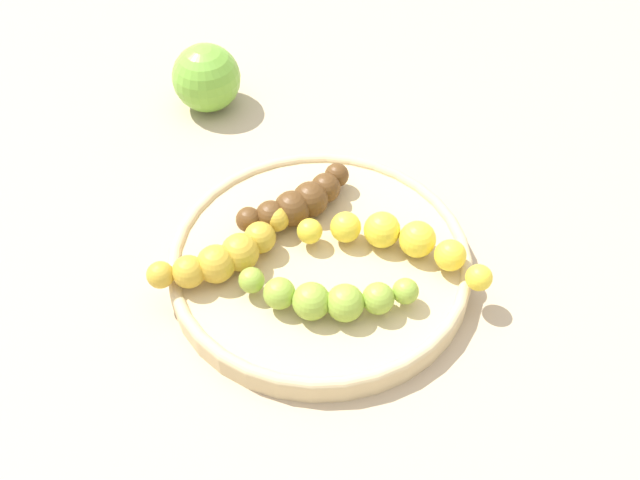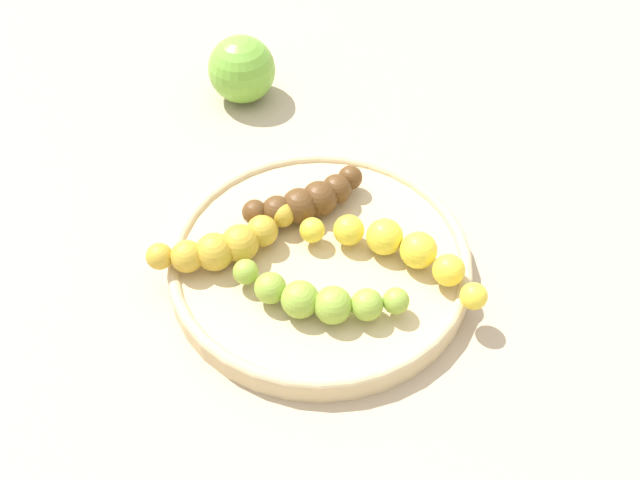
# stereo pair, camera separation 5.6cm
# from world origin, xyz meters

# --- Properties ---
(ground_plane) EXTENTS (2.40, 2.40, 0.00)m
(ground_plane) POSITION_xyz_m (0.00, 0.00, 0.00)
(ground_plane) COLOR tan
(fruit_bowl) EXTENTS (0.24, 0.24, 0.02)m
(fruit_bowl) POSITION_xyz_m (0.00, 0.00, 0.01)
(fruit_bowl) COLOR #D1B784
(fruit_bowl) RESTS_ON ground_plane
(banana_overripe) EXTENTS (0.11, 0.05, 0.03)m
(banana_overripe) POSITION_xyz_m (0.03, 0.04, 0.03)
(banana_overripe) COLOR #593819
(banana_overripe) RESTS_ON fruit_bowl
(banana_spotted) EXTENTS (0.12, 0.06, 0.03)m
(banana_spotted) POSITION_xyz_m (-0.05, 0.05, 0.03)
(banana_spotted) COLOR gold
(banana_spotted) RESTS_ON fruit_bowl
(banana_green) EXTENTS (0.08, 0.12, 0.03)m
(banana_green) POSITION_xyz_m (-0.04, -0.04, 0.03)
(banana_green) COLOR #8CAD38
(banana_green) RESTS_ON fruit_bowl
(banana_yellow) EXTENTS (0.07, 0.15, 0.03)m
(banana_yellow) POSITION_xyz_m (0.04, -0.05, 0.03)
(banana_yellow) COLOR yellow
(banana_yellow) RESTS_ON fruit_bowl
(apple_green) EXTENTS (0.07, 0.07, 0.07)m
(apple_green) POSITION_xyz_m (0.11, 0.22, 0.03)
(apple_green) COLOR #72B238
(apple_green) RESTS_ON ground_plane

